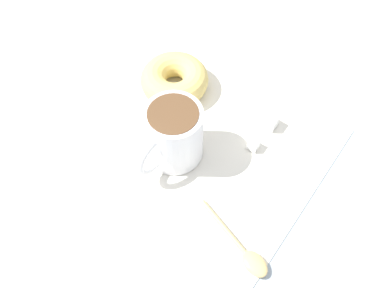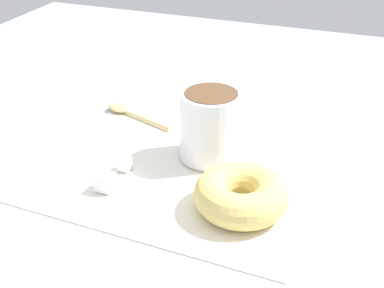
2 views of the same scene
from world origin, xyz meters
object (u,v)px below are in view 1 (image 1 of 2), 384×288
at_px(sugar_cube, 254,145).
at_px(coffee_cup, 173,134).
at_px(donut, 174,80).
at_px(sugar_cube_extra, 270,122).
at_px(spoon, 247,254).

bearing_deg(sugar_cube, coffee_cup, 38.54).
bearing_deg(coffee_cup, donut, -55.10).
height_order(donut, sugar_cube_extra, donut).
distance_m(coffee_cup, sugar_cube_extra, 0.15).
relative_size(donut, sugar_cube_extra, 5.37).
xyz_separation_m(coffee_cup, sugar_cube_extra, (-0.09, -0.12, -0.04)).
bearing_deg(sugar_cube_extra, sugar_cube, 88.95).
bearing_deg(sugar_cube_extra, donut, 6.73).
height_order(coffee_cup, spoon, coffee_cup).
height_order(donut, sugar_cube, donut).
relative_size(coffee_cup, sugar_cube_extra, 5.77).
bearing_deg(donut, coffee_cup, 124.90).
bearing_deg(sugar_cube, donut, -10.40).
bearing_deg(sugar_cube, sugar_cube_extra, -91.05).
distance_m(spoon, sugar_cube_extra, 0.20).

